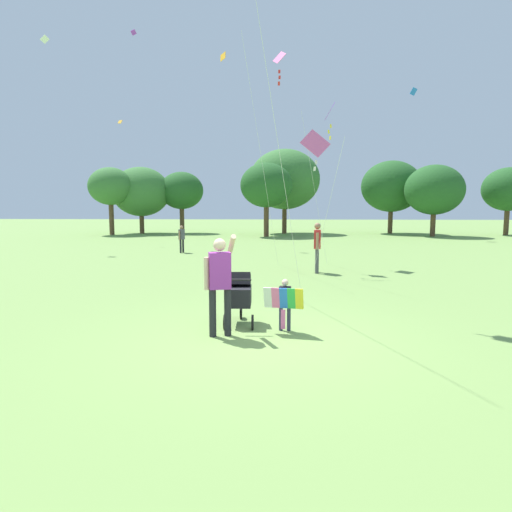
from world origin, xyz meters
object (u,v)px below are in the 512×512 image
Objects in this scene: child_with_butterfly_kite at (285,300)px; kite_green_novelty at (277,72)px; kite_blue_high at (316,147)px; stroller at (240,293)px; person_sitting_far at (182,237)px; kite_orange_delta at (329,118)px; person_red_shirt at (317,244)px; person_adult_flyer at (220,278)px.

kite_green_novelty is (-0.20, 8.91, 6.55)m from child_with_butterfly_kite.
kite_blue_high is at bearing -55.26° from kite_green_novelty.
person_sitting_far is (-3.89, 12.58, 0.17)m from stroller.
kite_orange_delta is (2.62, 8.85, 4.94)m from stroller.
stroller is at bearing -106.47° from kite_orange_delta.
kite_green_novelty reaches higher than person_sitting_far.
person_red_shirt is (1.40, -1.83, -6.13)m from kite_green_novelty.
kite_orange_delta is 5.10m from person_red_shirt.
person_sitting_far is (-4.76, 13.06, 0.19)m from child_with_butterfly_kite.
kite_orange_delta is at bearing 12.16° from kite_green_novelty.
person_adult_flyer is 11.06m from kite_orange_delta.
kite_blue_high is at bearing -45.77° from person_sitting_far.
person_red_shirt is (2.07, 6.61, 0.40)m from stroller.
kite_green_novelty is 8.86m from person_sitting_far.
kite_blue_high is 3.20m from person_red_shirt.
person_adult_flyer is 0.29× the size of kite_orange_delta.
kite_blue_high is (1.09, 7.05, 3.62)m from child_with_butterfly_kite.
kite_blue_high is (1.96, 6.57, 3.59)m from stroller.
person_red_shirt is 8.44m from person_sitting_far.
person_sitting_far is at bearing 105.09° from person_adult_flyer.
person_adult_flyer is 8.34m from kite_blue_high.
person_adult_flyer is at bearing -108.65° from stroller.
person_adult_flyer is at bearing -74.91° from person_sitting_far.
kite_orange_delta reaches higher than stroller.
kite_green_novelty is 4.69× the size of person_red_shirt.
kite_orange_delta reaches higher than person_adult_flyer.
child_with_butterfly_kite is 7.20m from person_red_shirt.
person_red_shirt is at bearing -103.81° from kite_orange_delta.
kite_orange_delta is 2.55m from kite_green_novelty.
person_sitting_far is (-5.96, 5.97, -0.23)m from person_red_shirt.
kite_orange_delta reaches higher than person_sitting_far.
kite_blue_high is (2.24, 7.39, 3.15)m from person_adult_flyer.
person_adult_flyer is 13.89m from person_sitting_far.
child_with_butterfly_kite is 0.57× the size of person_red_shirt.
person_sitting_far is at bearing 134.23° from kite_blue_high.
person_red_shirt is at bearing -45.08° from person_sitting_far.
kite_blue_high reaches higher than person_adult_flyer.
stroller is 0.18× the size of kite_orange_delta.
kite_green_novelty reaches higher than kite_orange_delta.
stroller is at bearing -107.36° from person_red_shirt.
person_sitting_far is at bearing 107.19° from stroller.
person_adult_flyer is at bearing -106.85° from kite_blue_high.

